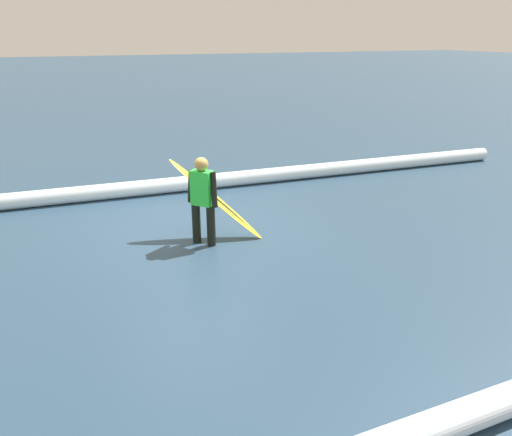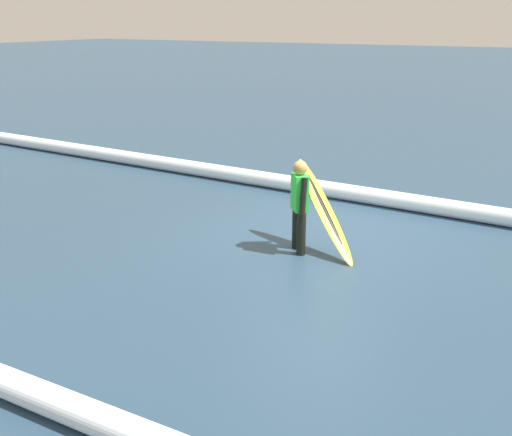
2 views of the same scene
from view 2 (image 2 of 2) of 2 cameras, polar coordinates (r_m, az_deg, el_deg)
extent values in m
plane|color=#274056|center=(10.25, 5.71, -1.69)|extent=(146.65, 146.65, 0.00)
cylinder|color=black|center=(9.59, 3.81, -0.93)|extent=(0.14, 0.14, 0.68)
cylinder|color=black|center=(9.33, 4.25, -1.48)|extent=(0.14, 0.14, 0.68)
cube|color=#2DD83F|center=(9.27, 4.11, 2.40)|extent=(0.37, 0.39, 0.56)
sphere|color=tan|center=(9.17, 4.17, 4.70)|extent=(0.22, 0.22, 0.22)
cylinder|color=black|center=(9.47, 3.77, 2.75)|extent=(0.09, 0.23, 0.57)
cylinder|color=black|center=(9.07, 4.47, 2.03)|extent=(0.09, 0.15, 0.57)
ellipsoid|color=yellow|center=(9.47, 6.44, 0.73)|extent=(1.47, 1.11, 1.32)
ellipsoid|color=black|center=(9.47, 6.45, 0.75)|extent=(1.11, 0.79, 1.07)
cylinder|color=white|center=(12.79, 3.70, 3.18)|extent=(20.56, 1.25, 0.33)
camera|label=1|loc=(6.04, -54.36, 8.74)|focal=35.29mm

